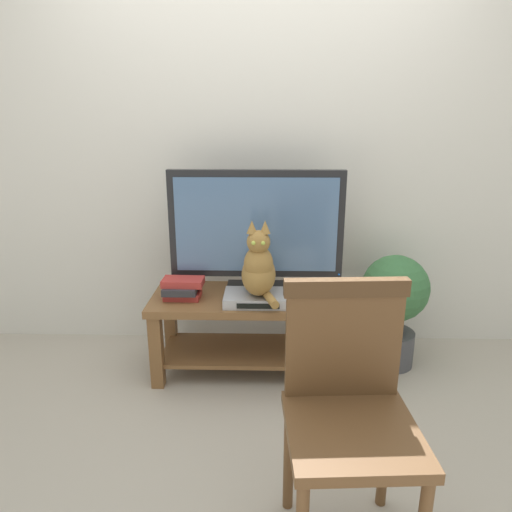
{
  "coord_description": "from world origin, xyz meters",
  "views": [
    {
      "loc": [
        0.06,
        -1.99,
        1.48
      ],
      "look_at": [
        0.0,
        0.44,
        0.74
      ],
      "focal_mm": 32.25,
      "sensor_mm": 36.0,
      "label": 1
    }
  ],
  "objects_px": {
    "media_box": "(259,298)",
    "tv_stand": "(256,319)",
    "book_stack": "(182,289)",
    "cat": "(259,268)",
    "tv": "(257,228)",
    "wooden_chair": "(348,398)",
    "potted_plant": "(394,302)"
  },
  "relations": [
    {
      "from": "tv_stand",
      "to": "tv",
      "type": "xyz_separation_m",
      "value": [
        0.0,
        0.09,
        0.53
      ]
    },
    {
      "from": "cat",
      "to": "wooden_chair",
      "type": "bearing_deg",
      "value": -71.99
    },
    {
      "from": "tv_stand",
      "to": "cat",
      "type": "height_order",
      "value": "cat"
    },
    {
      "from": "wooden_chair",
      "to": "tv_stand",
      "type": "bearing_deg",
      "value": 106.95
    },
    {
      "from": "tv_stand",
      "to": "wooden_chair",
      "type": "height_order",
      "value": "wooden_chair"
    },
    {
      "from": "tv_stand",
      "to": "wooden_chair",
      "type": "xyz_separation_m",
      "value": [
        0.34,
        -1.12,
        0.22
      ]
    },
    {
      "from": "tv",
      "to": "potted_plant",
      "type": "xyz_separation_m",
      "value": [
        0.83,
        0.01,
        -0.45
      ]
    },
    {
      "from": "potted_plant",
      "to": "book_stack",
      "type": "bearing_deg",
      "value": -173.47
    },
    {
      "from": "media_box",
      "to": "tv_stand",
      "type": "bearing_deg",
      "value": 98.52
    },
    {
      "from": "wooden_chair",
      "to": "book_stack",
      "type": "bearing_deg",
      "value": 125.43
    },
    {
      "from": "potted_plant",
      "to": "wooden_chair",
      "type": "bearing_deg",
      "value": -111.86
    },
    {
      "from": "potted_plant",
      "to": "cat",
      "type": "bearing_deg",
      "value": -164.94
    },
    {
      "from": "media_box",
      "to": "wooden_chair",
      "type": "xyz_separation_m",
      "value": [
        0.32,
        -1.01,
        0.05
      ]
    },
    {
      "from": "cat",
      "to": "potted_plant",
      "type": "height_order",
      "value": "cat"
    },
    {
      "from": "tv",
      "to": "book_stack",
      "type": "bearing_deg",
      "value": -162.3
    },
    {
      "from": "cat",
      "to": "tv",
      "type": "bearing_deg",
      "value": 94.54
    },
    {
      "from": "media_box",
      "to": "book_stack",
      "type": "bearing_deg",
      "value": 172.52
    },
    {
      "from": "media_box",
      "to": "wooden_chair",
      "type": "bearing_deg",
      "value": -72.23
    },
    {
      "from": "cat",
      "to": "potted_plant",
      "type": "distance_m",
      "value": 0.88
    },
    {
      "from": "book_stack",
      "to": "potted_plant",
      "type": "relative_size",
      "value": 0.34
    },
    {
      "from": "tv",
      "to": "wooden_chair",
      "type": "bearing_deg",
      "value": -74.24
    },
    {
      "from": "tv_stand",
      "to": "potted_plant",
      "type": "xyz_separation_m",
      "value": [
        0.83,
        0.1,
        0.08
      ]
    },
    {
      "from": "book_stack",
      "to": "potted_plant",
      "type": "xyz_separation_m",
      "value": [
        1.25,
        0.14,
        -0.13
      ]
    },
    {
      "from": "book_stack",
      "to": "tv_stand",
      "type": "bearing_deg",
      "value": 6.22
    },
    {
      "from": "tv",
      "to": "cat",
      "type": "bearing_deg",
      "value": -85.46
    },
    {
      "from": "wooden_chair",
      "to": "potted_plant",
      "type": "distance_m",
      "value": 1.32
    },
    {
      "from": "cat",
      "to": "book_stack",
      "type": "height_order",
      "value": "cat"
    },
    {
      "from": "cat",
      "to": "book_stack",
      "type": "distance_m",
      "value": 0.47
    },
    {
      "from": "wooden_chair",
      "to": "book_stack",
      "type": "height_order",
      "value": "wooden_chair"
    },
    {
      "from": "media_box",
      "to": "cat",
      "type": "height_order",
      "value": "cat"
    },
    {
      "from": "media_box",
      "to": "potted_plant",
      "type": "bearing_deg",
      "value": 13.85
    },
    {
      "from": "media_box",
      "to": "cat",
      "type": "distance_m",
      "value": 0.18
    }
  ]
}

